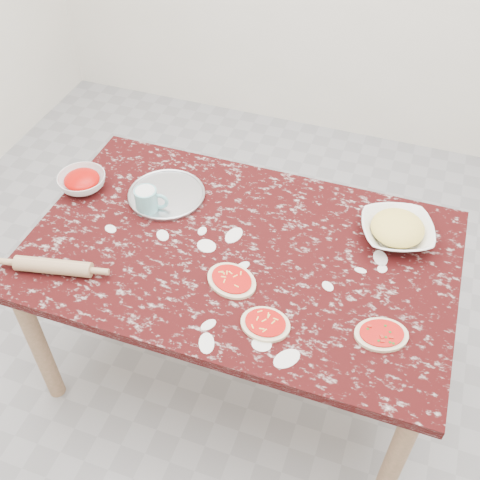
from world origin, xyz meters
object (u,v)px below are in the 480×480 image
object	(u,v)px
flour_mug	(147,200)
rolling_pin	(53,266)
pizza_tray	(167,195)
worktable	(240,264)
sauce_bowl	(82,182)
cheese_bowl	(397,232)

from	to	relation	value
flour_mug	rolling_pin	distance (m)	0.45
pizza_tray	rolling_pin	bearing A→B (deg)	-112.09
pizza_tray	worktable	bearing A→B (deg)	-25.94
sauce_bowl	rolling_pin	size ratio (longest dim) A/B	0.70
pizza_tray	cheese_bowl	xyz separation A→B (m)	(0.93, 0.07, 0.03)
pizza_tray	flour_mug	xyz separation A→B (m)	(-0.03, -0.10, 0.05)
pizza_tray	rolling_pin	world-z (taller)	rolling_pin
flour_mug	cheese_bowl	bearing A→B (deg)	10.09
worktable	flour_mug	distance (m)	0.45
flour_mug	worktable	bearing A→B (deg)	-11.36
worktable	flour_mug	world-z (taller)	flour_mug
pizza_tray	flour_mug	size ratio (longest dim) A/B	2.33
worktable	cheese_bowl	size ratio (longest dim) A/B	5.92
worktable	pizza_tray	xyz separation A→B (m)	(-0.39, 0.19, 0.09)
pizza_tray	sauce_bowl	xyz separation A→B (m)	(-0.35, -0.07, 0.02)
worktable	pizza_tray	distance (m)	0.44
pizza_tray	cheese_bowl	distance (m)	0.93
flour_mug	rolling_pin	world-z (taller)	flour_mug
sauce_bowl	rolling_pin	xyz separation A→B (m)	(0.14, -0.45, -0.00)
worktable	flour_mug	size ratio (longest dim) A/B	12.02
flour_mug	sauce_bowl	bearing A→B (deg)	173.03
cheese_bowl	worktable	bearing A→B (deg)	-154.80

